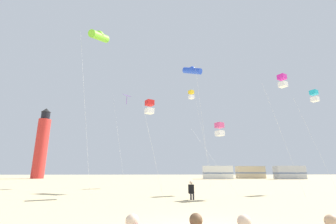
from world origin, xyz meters
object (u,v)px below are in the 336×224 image
object	(u,v)px
kite_flyer_standing	(191,190)
kite_box_scarlet	(150,107)
kite_diamond_violet	(126,99)
rv_van_tan	(250,172)
rv_van_white	(218,172)
kite_box_rainbow	(220,129)
kite_box_cyan	(314,96)
lighthouse_distant	(42,144)
kite_tube_blue	(192,71)
kite_box_magenta	(282,81)
kite_tube_lime	(99,36)
rv_van_silver	(289,172)
kite_box_gold	(191,95)

from	to	relation	value
kite_flyer_standing	kite_box_scarlet	bearing A→B (deg)	-32.48
kite_diamond_violet	rv_van_tan	bearing A→B (deg)	44.82
rv_van_white	kite_box_rainbow	bearing A→B (deg)	-100.62
kite_box_cyan	lighthouse_distant	xyz separation A→B (m)	(-43.15, 35.30, -1.11)
kite_diamond_violet	kite_box_rainbow	bearing A→B (deg)	-44.77
kite_tube_blue	rv_van_white	xyz separation A→B (m)	(9.49, 27.25, -11.78)
kite_box_magenta	rv_van_tan	size ratio (longest dim) A/B	1.55
kite_box_magenta	kite_box_rainbow	distance (m)	7.10
kite_flyer_standing	kite_tube_blue	size ratio (longest dim) A/B	0.08
lighthouse_distant	kite_box_cyan	bearing A→B (deg)	-39.29
kite_diamond_violet	rv_van_tan	size ratio (longest dim) A/B	1.78
kite_tube_lime	rv_van_silver	size ratio (longest dim) A/B	2.18
kite_flyer_standing	kite_tube_lime	bearing A→B (deg)	-8.36
rv_van_white	kite_box_magenta	bearing A→B (deg)	-90.87
kite_diamond_violet	rv_van_silver	xyz separation A→B (m)	(33.26, 21.90, -9.42)
kite_box_rainbow	kite_box_scarlet	bearing A→B (deg)	-171.06
kite_tube_lime	kite_box_scarlet	xyz separation A→B (m)	(4.66, -0.23, -6.65)
kite_tube_lime	kite_box_gold	size ratio (longest dim) A/B	1.16
kite_box_scarlet	kite_tube_blue	bearing A→B (deg)	53.43
kite_box_scarlet	kite_box_gold	distance (m)	12.92
kite_box_scarlet	lighthouse_distant	bearing A→B (deg)	125.48
kite_flyer_standing	kite_box_magenta	bearing A→B (deg)	-141.73
kite_tube_blue	rv_van_silver	size ratio (longest dim) A/B	2.13
kite_tube_lime	rv_van_silver	xyz separation A→B (m)	(34.48, 32.01, -12.15)
kite_flyer_standing	rv_van_tan	distance (m)	44.36
kite_box_rainbow	kite_flyer_standing	bearing A→B (deg)	-126.78
kite_flyer_standing	kite_tube_blue	distance (m)	15.93
kite_tube_blue	kite_box_rainbow	xyz separation A→B (m)	(1.35, -5.36, -7.94)
kite_tube_lime	kite_box_rainbow	distance (m)	13.56
rv_van_tan	rv_van_white	bearing A→B (deg)	-160.61
kite_flyer_standing	kite_box_gold	world-z (taller)	kite_box_gold
kite_box_cyan	rv_van_tan	world-z (taller)	kite_box_cyan
kite_box_gold	kite_tube_blue	bearing A→B (deg)	-96.60
kite_box_scarlet	rv_van_white	bearing A→B (deg)	67.10
kite_tube_blue	kite_diamond_violet	distance (m)	9.38
kite_box_gold	rv_van_silver	distance (m)	34.24
kite_tube_lime	lighthouse_distant	xyz separation A→B (m)	(-22.31, 37.61, -5.70)
kite_box_scarlet	rv_van_tan	bearing A→B (deg)	58.00
lighthouse_distant	kite_diamond_violet	bearing A→B (deg)	-49.44
kite_box_cyan	rv_van_white	world-z (taller)	kite_box_cyan
rv_van_white	kite_diamond_violet	bearing A→B (deg)	-123.80
kite_flyer_standing	rv_van_silver	xyz separation A→B (m)	(26.98, 35.57, 0.78)
rv_van_tan	rv_van_silver	world-z (taller)	same
kite_tube_lime	rv_van_tan	xyz separation A→B (m)	(27.37, 36.10, -12.15)
kite_tube_blue	rv_van_white	bearing A→B (deg)	70.79
kite_flyer_standing	rv_van_silver	world-z (taller)	rv_van_silver
rv_van_white	rv_van_tan	xyz separation A→B (m)	(8.53, 2.78, 0.00)
kite_box_scarlet	kite_box_rainbow	bearing A→B (deg)	8.94
kite_box_scarlet	rv_van_silver	distance (m)	44.26
kite_box_cyan	kite_tube_blue	size ratio (longest dim) A/B	0.69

